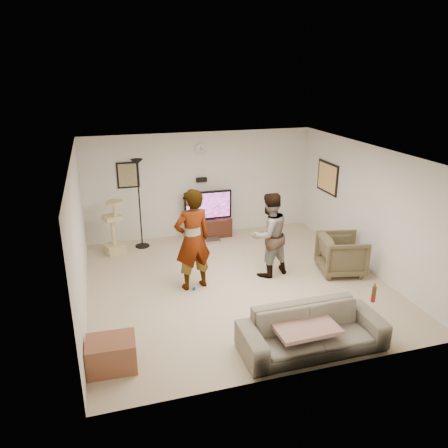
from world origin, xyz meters
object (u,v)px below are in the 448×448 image
object	(u,v)px
tv_stand	(208,227)
side_table	(112,354)
sofa	(312,330)
tv	(208,205)
person_right	(269,235)
person_left	(193,240)
armchair	(342,254)
floor_lamp	(140,204)
beer_bottle	(374,294)
cat_tree	(113,227)

from	to	relation	value
tv_stand	side_table	bearing A→B (deg)	-119.56
sofa	side_table	size ratio (longest dim) A/B	3.20
sofa	side_table	world-z (taller)	sofa
tv	sofa	size ratio (longest dim) A/B	0.54
side_table	tv	bearing A→B (deg)	60.44
person_right	side_table	xyz separation A→B (m)	(-3.12, -2.07, -0.62)
person_left	sofa	distance (m)	2.72
tv	side_table	xyz separation A→B (m)	(-2.50, -4.41, -0.57)
sofa	side_table	xyz separation A→B (m)	(-2.82, 0.38, -0.09)
armchair	floor_lamp	bearing A→B (deg)	68.24
tv	person_left	distance (m)	2.62
tv	beer_bottle	distance (m)	4.96
tv_stand	side_table	distance (m)	5.07
person_left	side_table	size ratio (longest dim) A/B	2.88
beer_bottle	sofa	bearing A→B (deg)	180.00
cat_tree	side_table	size ratio (longest dim) A/B	1.84
side_table	person_left	bearing A→B (deg)	51.06
sofa	beer_bottle	world-z (taller)	beer_bottle
person_right	sofa	bearing A→B (deg)	67.16
floor_lamp	sofa	bearing A→B (deg)	-67.01
beer_bottle	tv_stand	bearing A→B (deg)	105.15
sofa	armchair	xyz separation A→B (m)	(1.73, 2.11, 0.08)
sofa	armchair	bearing A→B (deg)	50.39
person_left	sofa	bearing A→B (deg)	106.25
tv_stand	sofa	distance (m)	4.80
cat_tree	beer_bottle	bearing A→B (deg)	-51.08
tv	sofa	distance (m)	4.82
person_right	sofa	size ratio (longest dim) A/B	0.79
cat_tree	armchair	world-z (taller)	cat_tree
person_left	cat_tree	bearing A→B (deg)	-68.62
floor_lamp	cat_tree	distance (m)	0.77
person_right	person_left	bearing A→B (deg)	-11.98
person_left	tv	bearing A→B (deg)	-122.15
tv	person_right	xyz separation A→B (m)	(0.62, -2.34, 0.05)
sofa	beer_bottle	distance (m)	1.07
floor_lamp	armchair	distance (m)	4.48
floor_lamp	person_right	world-z (taller)	floor_lamp
cat_tree	armchair	xyz separation A→B (m)	(4.31, -2.28, -0.22)
person_right	armchair	world-z (taller)	person_right
person_right	tv	bearing A→B (deg)	-91.11
floor_lamp	person_left	xyz separation A→B (m)	(0.71, -2.25, -0.06)
tv	person_left	size ratio (longest dim) A/B	0.60
sofa	floor_lamp	bearing A→B (deg)	112.78
person_left	side_table	xyz separation A→B (m)	(-1.59, -1.96, -0.73)
floor_lamp	sofa	world-z (taller)	floor_lamp
armchair	side_table	world-z (taller)	armchair
sofa	side_table	bearing A→B (deg)	172.22
beer_bottle	armchair	size ratio (longest dim) A/B	0.29
tv_stand	armchair	bearing A→B (deg)	-52.46
person_right	cat_tree	bearing A→B (deg)	-50.09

